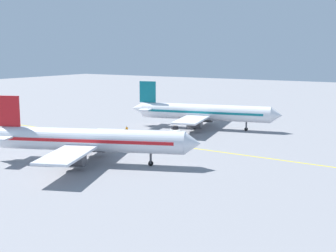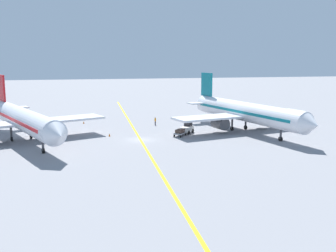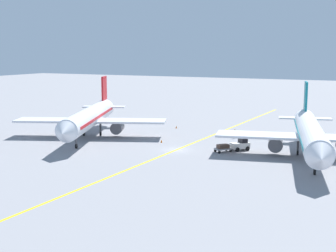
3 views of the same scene
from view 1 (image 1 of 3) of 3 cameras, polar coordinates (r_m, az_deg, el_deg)
The scene contains 9 objects.
ground_plane at distance 89.07m, azimuth 0.10°, elevation -2.33°, with size 400.00×400.00×0.00m, color gray.
apron_yellow_centreline at distance 89.07m, azimuth 0.10°, elevation -2.33°, with size 0.40×120.00×0.01m, color yellow.
airplane_at_gate at distance 107.63m, azimuth 4.27°, elevation 1.65°, with size 28.45×35.21×10.60m.
airplane_adjacent_stand at distance 75.10m, azimuth -9.65°, elevation -1.75°, with size 27.91×34.03×10.60m.
baggage_tug_white at distance 98.99m, azimuth 0.91°, elevation -0.63°, with size 3.05×3.28×2.11m.
baggage_cart_trailing at distance 95.97m, azimuth 1.58°, elevation -1.03°, with size 2.72×2.90×1.24m.
ground_crew_worker at distance 101.03m, azimuth -5.05°, elevation -0.46°, with size 0.25×0.58×1.68m.
traffic_cone_near_nose at distance 93.97m, azimuth -13.02°, elevation -1.79°, with size 0.32×0.32×0.55m, color orange.
traffic_cone_mid_apron at distance 87.38m, azimuth -3.98°, elevation -2.40°, with size 0.32×0.32×0.55m, color orange.
Camera 1 is at (74.19, 45.97, 17.79)m, focal length 50.00 mm.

